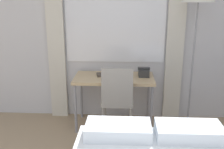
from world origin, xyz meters
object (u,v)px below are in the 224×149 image
at_px(book, 108,74).
at_px(desk, 114,81).
at_px(desk_chair, 117,97).
at_px(telephone, 144,72).
at_px(standing_lamp, 198,1).

bearing_deg(book, desk, -38.74).
height_order(desk, desk_chair, desk_chair).
bearing_deg(desk_chair, telephone, 45.42).
height_order(desk, book, book).
height_order(telephone, book, telephone).
bearing_deg(standing_lamp, telephone, 178.11).
distance_m(desk, book, 0.14).
relative_size(desk, book, 3.27).
relative_size(desk_chair, telephone, 5.07).
relative_size(desk, standing_lamp, 0.55).
xyz_separation_m(standing_lamp, telephone, (-0.64, 0.02, -0.94)).
xyz_separation_m(desk, desk_chair, (0.05, -0.29, -0.11)).
height_order(desk, standing_lamp, standing_lamp).
bearing_deg(book, desk_chair, -68.53).
distance_m(desk, desk_chair, 0.32).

